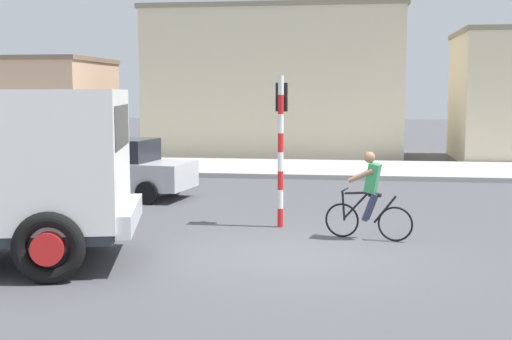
% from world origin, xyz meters
% --- Properties ---
extents(ground_plane, '(120.00, 120.00, 0.00)m').
position_xyz_m(ground_plane, '(0.00, 0.00, 0.00)').
color(ground_plane, '#4C4C51').
extents(sidewalk_far, '(80.00, 5.00, 0.16)m').
position_xyz_m(sidewalk_far, '(0.00, 12.76, 0.08)').
color(sidewalk_far, '#ADADA8').
rests_on(sidewalk_far, ground).
extents(cyclist, '(1.69, 0.59, 1.72)m').
position_xyz_m(cyclist, '(1.20, 1.42, 0.86)').
color(cyclist, black).
rests_on(cyclist, ground).
extents(traffic_light_pole, '(0.24, 0.43, 3.20)m').
position_xyz_m(traffic_light_pole, '(-0.64, 2.46, 2.07)').
color(traffic_light_pole, red).
rests_on(traffic_light_pole, ground).
extents(car_red_near, '(4.23, 2.38, 1.60)m').
position_xyz_m(car_red_near, '(-8.28, 8.34, 0.82)').
color(car_red_near, '#234C9E').
rests_on(car_red_near, ground).
extents(car_white_mid, '(4.20, 2.30, 1.60)m').
position_xyz_m(car_white_mid, '(-5.44, 5.81, 0.82)').
color(car_white_mid, '#B7B7BC').
rests_on(car_white_mid, ground).
extents(building_corner_left, '(7.17, 5.90, 4.41)m').
position_xyz_m(building_corner_left, '(-14.25, 18.39, 2.21)').
color(building_corner_left, tan).
rests_on(building_corner_left, ground).
extents(building_mid_block, '(11.27, 6.19, 6.53)m').
position_xyz_m(building_mid_block, '(-2.53, 19.15, 3.27)').
color(building_mid_block, beige).
rests_on(building_mid_block, ground).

